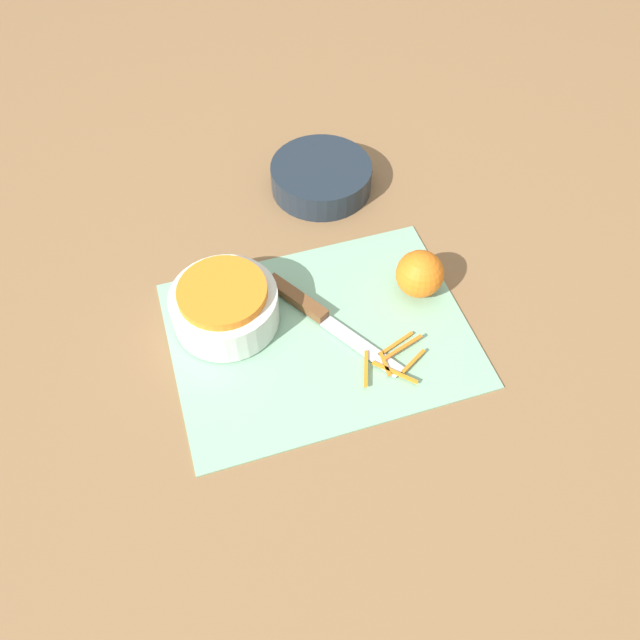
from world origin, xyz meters
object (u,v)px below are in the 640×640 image
bowl_speckled (225,305)px  orange_left (420,274)px  bowl_dark (321,177)px  knife (309,307)px

bowl_speckled → orange_left: bearing=-6.3°
bowl_dark → knife: 0.28m
bowl_speckled → bowl_dark: 0.33m
bowl_speckled → orange_left: size_ratio=2.15×
orange_left → bowl_dark: bearing=104.1°
bowl_dark → orange_left: bearing=-75.9°
bowl_speckled → bowl_dark: bowl_speckled is taller
knife → orange_left: (0.17, -0.01, 0.03)m
bowl_speckled → knife: bowl_speckled is taller
bowl_dark → orange_left: 0.28m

